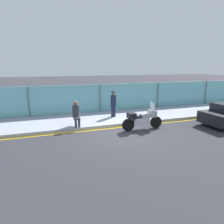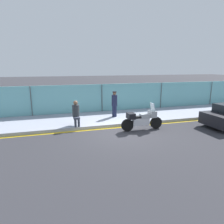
{
  "view_description": "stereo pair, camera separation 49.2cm",
  "coord_description": "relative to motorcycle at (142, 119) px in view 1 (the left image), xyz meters",
  "views": [
    {
      "loc": [
        -3.7,
        -9.02,
        3.33
      ],
      "look_at": [
        -0.18,
        1.26,
        0.82
      ],
      "focal_mm": 32.0,
      "sensor_mm": 36.0,
      "label": 1
    },
    {
      "loc": [
        -3.23,
        -9.17,
        3.33
      ],
      "look_at": [
        -0.18,
        1.26,
        0.82
      ],
      "focal_mm": 32.0,
      "sensor_mm": 36.0,
      "label": 2
    }
  ],
  "objects": [
    {
      "name": "officer_standing",
      "position": [
        -0.75,
        2.51,
        0.43
      ],
      "size": [
        0.36,
        0.36,
        1.61
      ],
      "color": "#191E38",
      "rests_on": "sidewalk"
    },
    {
      "name": "sidewalk",
      "position": [
        -1.14,
        2.53,
        -0.48
      ],
      "size": [
        34.7,
        3.41,
        0.17
      ],
      "color": "#8E93A3",
      "rests_on": "ground_plane"
    },
    {
      "name": "curb_paint_stripe",
      "position": [
        -1.14,
        0.73,
        -0.56
      ],
      "size": [
        34.7,
        0.18,
        0.01
      ],
      "color": "gold",
      "rests_on": "ground_plane"
    },
    {
      "name": "motorcycle",
      "position": [
        0.0,
        0.0,
        0.0
      ],
      "size": [
        2.32,
        0.51,
        1.42
      ],
      "rotation": [
        0.0,
        0.0,
        0.01
      ],
      "color": "black",
      "rests_on": "ground_plane"
    },
    {
      "name": "person_seated_on_curb",
      "position": [
        -3.3,
        1.3,
        0.35
      ],
      "size": [
        0.39,
        0.69,
        1.34
      ],
      "color": "#2D3342",
      "rests_on": "sidewalk"
    },
    {
      "name": "ground_plane",
      "position": [
        -1.14,
        -0.16,
        -0.57
      ],
      "size": [
        120.0,
        120.0,
        0.0
      ],
      "primitive_type": "plane",
      "color": "#2D2D33"
    },
    {
      "name": "storefront_fence",
      "position": [
        -1.14,
        4.33,
        0.48
      ],
      "size": [
        32.97,
        0.17,
        2.09
      ],
      "color": "#6BB2B7",
      "rests_on": "ground_plane"
    }
  ]
}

